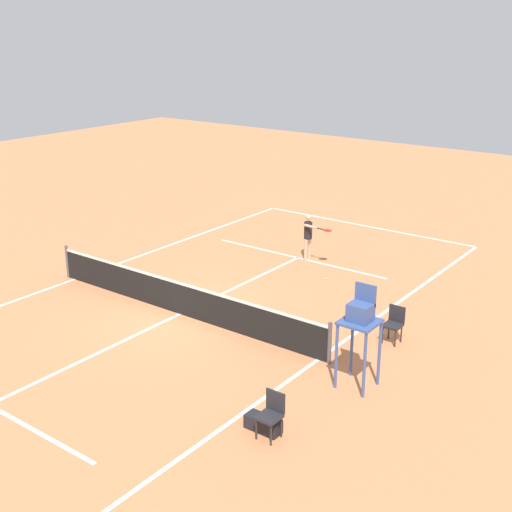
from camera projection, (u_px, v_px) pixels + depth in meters
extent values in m
plane|color=#D37A4C|center=(180.00, 314.00, 19.07)|extent=(60.00, 60.00, 0.00)
cube|color=white|center=(365.00, 226.00, 27.34)|extent=(9.13, 0.10, 0.01)
cube|color=white|center=(318.00, 359.00, 16.48)|extent=(0.10, 21.85, 0.01)
cube|color=white|center=(75.00, 279.00, 21.65)|extent=(0.10, 21.85, 0.01)
cube|color=white|center=(298.00, 258.00, 23.62)|extent=(6.85, 0.10, 0.01)
cube|color=white|center=(180.00, 314.00, 19.07)|extent=(0.10, 12.02, 0.01)
cylinder|color=#4C4C51|center=(330.00, 343.00, 16.14)|extent=(0.10, 0.10, 1.07)
cylinder|color=#4C4C51|center=(67.00, 262.00, 21.65)|extent=(0.10, 0.10, 1.07)
cube|color=black|center=(180.00, 299.00, 18.92)|extent=(9.73, 0.03, 0.91)
cube|color=white|center=(179.00, 283.00, 18.76)|extent=(9.73, 0.04, 0.06)
cylinder|color=#D8A884|center=(309.00, 248.00, 23.43)|extent=(0.12, 0.12, 0.75)
cylinder|color=#D8A884|center=(306.00, 250.00, 23.29)|extent=(0.12, 0.12, 0.75)
cylinder|color=black|center=(308.00, 230.00, 23.14)|extent=(0.28, 0.28, 0.59)
sphere|color=#D8A884|center=(308.00, 217.00, 22.98)|extent=(0.21, 0.21, 0.21)
cylinder|color=#D8A884|center=(311.00, 228.00, 23.26)|extent=(0.09, 0.09, 0.52)
cylinder|color=#D8A884|center=(311.00, 227.00, 22.77)|extent=(0.53, 0.14, 0.09)
cylinder|color=black|center=(320.00, 229.00, 22.52)|extent=(0.26, 0.06, 0.04)
ellipsoid|color=red|center=(327.00, 230.00, 22.33)|extent=(0.35, 0.31, 0.04)
sphere|color=#CCE033|center=(326.00, 279.00, 21.60)|extent=(0.07, 0.07, 0.07)
cylinder|color=#38518C|center=(364.00, 365.00, 14.58)|extent=(0.07, 0.07, 1.55)
cylinder|color=#38518C|center=(336.00, 356.00, 14.97)|extent=(0.07, 0.07, 1.55)
cylinder|color=#38518C|center=(379.00, 353.00, 15.11)|extent=(0.07, 0.07, 1.55)
cylinder|color=#38518C|center=(352.00, 345.00, 15.50)|extent=(0.07, 0.07, 1.55)
cube|color=#38518C|center=(360.00, 322.00, 14.78)|extent=(0.80, 0.80, 0.06)
cube|color=#38518C|center=(360.00, 312.00, 14.70)|extent=(0.50, 0.44, 0.40)
cube|color=#38518C|center=(366.00, 295.00, 14.74)|extent=(0.50, 0.06, 0.50)
cylinder|color=#262626|center=(271.00, 435.00, 13.06)|extent=(0.04, 0.04, 0.45)
cylinder|color=#262626|center=(256.00, 429.00, 13.26)|extent=(0.04, 0.04, 0.45)
cylinder|color=#262626|center=(281.00, 427.00, 13.33)|extent=(0.04, 0.04, 0.45)
cylinder|color=#262626|center=(267.00, 421.00, 13.53)|extent=(0.04, 0.04, 0.45)
cube|color=#232328|center=(269.00, 417.00, 13.21)|extent=(0.44, 0.44, 0.06)
cube|color=#232328|center=(276.00, 401.00, 13.30)|extent=(0.44, 0.04, 0.44)
cylinder|color=#262626|center=(395.00, 339.00, 17.06)|extent=(0.04, 0.04, 0.45)
cylinder|color=#262626|center=(383.00, 335.00, 17.25)|extent=(0.04, 0.04, 0.45)
cylinder|color=#262626|center=(401.00, 334.00, 17.32)|extent=(0.04, 0.04, 0.45)
cylinder|color=#262626|center=(389.00, 330.00, 17.52)|extent=(0.04, 0.04, 0.45)
cube|color=#232328|center=(393.00, 325.00, 17.21)|extent=(0.44, 0.44, 0.06)
cube|color=#232328|center=(397.00, 314.00, 17.29)|extent=(0.44, 0.04, 0.44)
cube|color=black|center=(263.00, 424.00, 13.57)|extent=(0.76, 0.32, 0.30)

